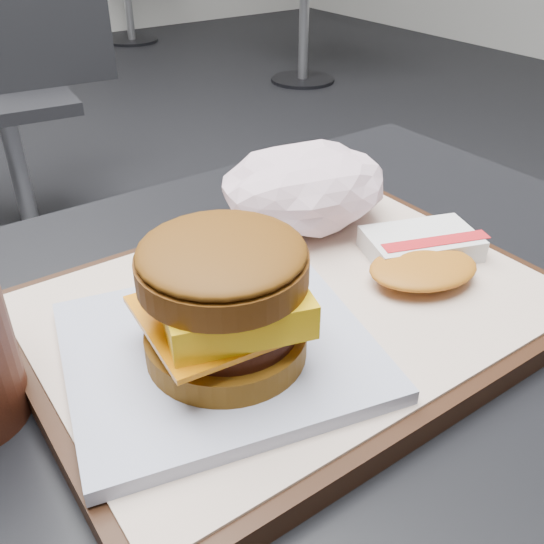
{
  "coord_description": "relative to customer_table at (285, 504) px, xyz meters",
  "views": [
    {
      "loc": [
        -0.21,
        -0.27,
        1.05
      ],
      "look_at": [
        -0.01,
        -0.0,
        0.83
      ],
      "focal_mm": 40.0,
      "sensor_mm": 36.0,
      "label": 1
    }
  ],
  "objects": [
    {
      "name": "neighbor_chair",
      "position": [
        0.27,
        1.82,
        -0.07
      ],
      "size": [
        0.62,
        0.46,
        0.88
      ],
      "color": "#ADADB2",
      "rests_on": "ground"
    },
    {
      "name": "breakfast_sandwich",
      "position": [
        -0.06,
        -0.01,
        0.24
      ],
      "size": [
        0.22,
        0.21,
        0.09
      ],
      "color": "silver",
      "rests_on": "serving_tray"
    },
    {
      "name": "serving_tray",
      "position": [
        0.02,
        0.02,
        0.2
      ],
      "size": [
        0.38,
        0.28,
        0.02
      ],
      "color": "black",
      "rests_on": "customer_table"
    },
    {
      "name": "crumpled_wrapper",
      "position": [
        0.1,
        0.11,
        0.24
      ],
      "size": [
        0.15,
        0.12,
        0.07
      ],
      "primitive_type": null,
      "color": "white",
      "rests_on": "serving_tray"
    },
    {
      "name": "customer_table",
      "position": [
        0.0,
        0.0,
        0.0
      ],
      "size": [
        0.8,
        0.6,
        0.77
      ],
      "color": "#A5A5AA",
      "rests_on": "ground"
    },
    {
      "name": "hash_brown",
      "position": [
        0.13,
        -0.0,
        0.22
      ],
      "size": [
        0.13,
        0.11,
        0.02
      ],
      "color": "silver",
      "rests_on": "serving_tray"
    }
  ]
}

